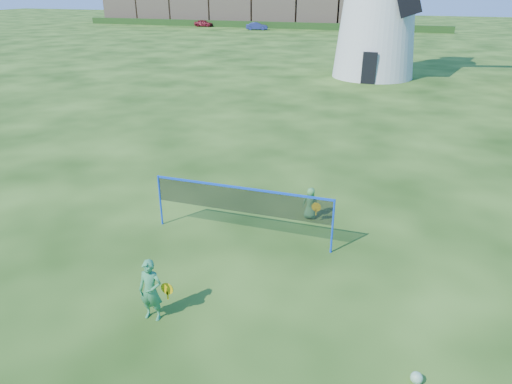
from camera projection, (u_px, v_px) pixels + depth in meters
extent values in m
plane|color=black|center=(243.00, 249.00, 12.25)|extent=(220.00, 220.00, 0.00)
cube|color=black|center=(369.00, 68.00, 32.26)|extent=(1.00, 0.12, 2.20)
cube|color=black|center=(376.00, 8.00, 31.18)|extent=(0.70, 0.12, 0.90)
cylinder|color=blue|center=(160.00, 200.00, 13.22)|extent=(0.05, 0.05, 1.55)
cylinder|color=blue|center=(333.00, 227.00, 11.79)|extent=(0.05, 0.05, 1.55)
cube|color=black|center=(241.00, 200.00, 12.35)|extent=(5.00, 0.01, 0.70)
cube|color=blue|center=(241.00, 188.00, 12.20)|extent=(5.00, 0.02, 0.06)
imported|color=#368951|center=(151.00, 290.00, 9.45)|extent=(0.53, 0.36, 1.40)
cylinder|color=#EBB60C|center=(167.00, 289.00, 9.53)|extent=(0.28, 0.02, 0.28)
cube|color=#EBB60C|center=(168.00, 295.00, 9.60)|extent=(0.03, 0.02, 0.20)
imported|color=#448E45|center=(310.00, 203.00, 13.70)|extent=(0.49, 0.33, 0.98)
cylinder|color=#EBB60C|center=(316.00, 207.00, 13.45)|extent=(0.28, 0.02, 0.28)
cube|color=#EBB60C|center=(316.00, 212.00, 13.52)|extent=(0.03, 0.02, 0.20)
sphere|color=green|center=(417.00, 378.00, 8.10)|extent=(0.22, 0.22, 0.22)
cube|color=tan|center=(131.00, 2.00, 86.99)|extent=(6.78, 8.00, 6.96)
cube|color=tan|center=(163.00, 1.00, 84.93)|extent=(6.43, 8.00, 7.33)
cube|color=tan|center=(198.00, 4.00, 83.02)|extent=(7.29, 8.00, 6.64)
cube|color=tan|center=(238.00, 6.00, 80.91)|extent=(7.43, 8.00, 6.27)
cube|color=tan|center=(280.00, 4.00, 78.56)|extent=(7.38, 8.00, 6.95)
cube|color=tan|center=(322.00, 6.00, 76.56)|extent=(6.59, 8.00, 6.55)
cube|color=tan|center=(364.00, 6.00, 74.52)|extent=(6.84, 8.00, 6.70)
cube|color=#193814|center=(253.00, 25.00, 75.41)|extent=(62.00, 0.80, 1.00)
imported|color=maroon|center=(204.00, 23.00, 77.41)|extent=(3.39, 1.69, 1.11)
imported|color=navy|center=(257.00, 26.00, 71.70)|extent=(3.57, 1.99, 1.11)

